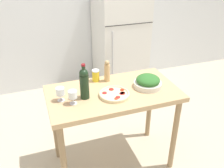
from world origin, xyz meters
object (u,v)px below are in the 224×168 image
at_px(wine_bottle, 84,83).
at_px(wine_glass_near, 73,95).
at_px(pepper_mill, 107,71).
at_px(homemade_pizza, 114,94).
at_px(salad_bowl, 148,82).
at_px(refrigerator, 120,41).
at_px(wine_glass_far, 60,92).
at_px(salt_canister, 96,75).

xyz_separation_m(wine_bottle, wine_glass_near, (-0.12, -0.06, -0.07)).
distance_m(pepper_mill, homemade_pizza, 0.31).
bearing_deg(salad_bowl, refrigerator, 78.57).
distance_m(pepper_mill, salad_bowl, 0.42).
xyz_separation_m(wine_glass_far, salad_bowl, (0.83, -0.03, -0.03)).
bearing_deg(salt_canister, wine_glass_near, -131.46).
distance_m(refrigerator, wine_glass_far, 1.95).
xyz_separation_m(wine_bottle, wine_glass_far, (-0.21, 0.02, -0.06)).
relative_size(wine_glass_far, pepper_mill, 0.57).
bearing_deg(wine_glass_far, wine_bottle, -6.08).
bearing_deg(wine_glass_far, homemade_pizza, -9.33).
bearing_deg(wine_glass_far, wine_glass_near, -42.44).
distance_m(refrigerator, homemade_pizza, 1.78).
bearing_deg(salad_bowl, homemade_pizza, -171.98).
relative_size(refrigerator, pepper_mill, 7.22).
relative_size(refrigerator, wine_bottle, 4.89).
xyz_separation_m(wine_bottle, pepper_mill, (0.29, 0.24, -0.04)).
bearing_deg(salt_canister, refrigerator, 59.72).
relative_size(pepper_mill, salad_bowl, 0.83).
bearing_deg(salt_canister, pepper_mill, -19.62).
xyz_separation_m(refrigerator, pepper_mill, (-0.65, -1.34, 0.20)).
xyz_separation_m(wine_glass_far, salt_canister, (0.39, 0.26, -0.03)).
height_order(pepper_mill, homemade_pizza, pepper_mill).
bearing_deg(wine_bottle, salad_bowl, -0.38).
xyz_separation_m(pepper_mill, salt_canister, (-0.11, 0.04, -0.05)).
relative_size(refrigerator, salad_bowl, 5.98).
relative_size(wine_glass_far, salt_canister, 1.06).
height_order(wine_glass_near, wine_glass_far, same).
bearing_deg(salad_bowl, wine_glass_far, 178.17).
xyz_separation_m(wine_bottle, salad_bowl, (0.62, -0.00, -0.10)).
distance_m(refrigerator, pepper_mill, 1.51).
height_order(pepper_mill, salad_bowl, pepper_mill).
distance_m(wine_glass_far, homemade_pizza, 0.48).
height_order(wine_glass_far, homemade_pizza, wine_glass_far).
relative_size(refrigerator, salt_canister, 13.46).
relative_size(salad_bowl, salt_canister, 2.25).
distance_m(refrigerator, wine_glass_near, 1.97).
bearing_deg(wine_glass_near, salt_canister, 48.54).
distance_m(wine_glass_near, homemade_pizza, 0.39).
height_order(refrigerator, wine_bottle, refrigerator).
height_order(refrigerator, wine_glass_far, refrigerator).
height_order(refrigerator, salad_bowl, refrigerator).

